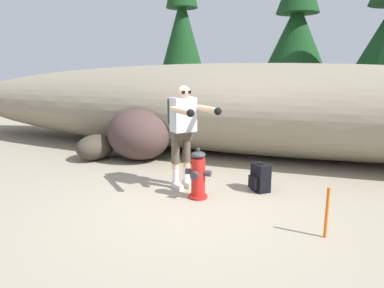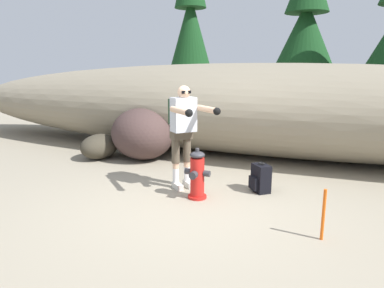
% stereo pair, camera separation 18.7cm
% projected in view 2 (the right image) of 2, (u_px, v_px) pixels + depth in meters
% --- Properties ---
extents(ground_plane, '(56.00, 56.00, 0.04)m').
position_uv_depth(ground_plane, '(190.00, 206.00, 4.96)').
color(ground_plane, gray).
extents(dirt_embankment, '(17.13, 3.20, 2.03)m').
position_uv_depth(dirt_embankment, '(250.00, 108.00, 7.89)').
color(dirt_embankment, gray).
rests_on(dirt_embankment, ground_plane).
extents(fire_hydrant, '(0.39, 0.34, 0.77)m').
position_uv_depth(fire_hydrant, '(197.00, 175.00, 5.13)').
color(fire_hydrant, red).
rests_on(fire_hydrant, ground_plane).
extents(utility_worker, '(0.99, 0.93, 1.65)m').
position_uv_depth(utility_worker, '(183.00, 124.00, 5.40)').
color(utility_worker, beige).
rests_on(utility_worker, ground_plane).
extents(spare_backpack, '(0.36, 0.36, 0.47)m').
position_uv_depth(spare_backpack, '(261.00, 178.00, 5.43)').
color(spare_backpack, black).
rests_on(spare_backpack, ground_plane).
extents(boulder_large, '(0.76, 0.96, 0.53)m').
position_uv_depth(boulder_large, '(99.00, 146.00, 7.45)').
color(boulder_large, '#3B362A').
rests_on(boulder_large, ground_plane).
extents(boulder_mid, '(1.93, 1.87, 1.10)m').
position_uv_depth(boulder_mid, '(143.00, 134.00, 7.38)').
color(boulder_mid, '#45322F').
rests_on(boulder_mid, ground_plane).
extents(pine_tree_far_left, '(2.05, 2.05, 7.35)m').
position_uv_depth(pine_tree_far_left, '(190.00, 21.00, 14.50)').
color(pine_tree_far_left, '#47331E').
rests_on(pine_tree_far_left, ground_plane).
extents(pine_tree_left, '(2.44, 2.44, 6.17)m').
position_uv_depth(pine_tree_left, '(306.00, 24.00, 12.74)').
color(pine_tree_left, '#47331E').
rests_on(pine_tree_left, ground_plane).
extents(survey_stake, '(0.04, 0.04, 0.60)m').
position_uv_depth(survey_stake, '(323.00, 215.00, 3.87)').
color(survey_stake, '#E55914').
rests_on(survey_stake, ground_plane).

